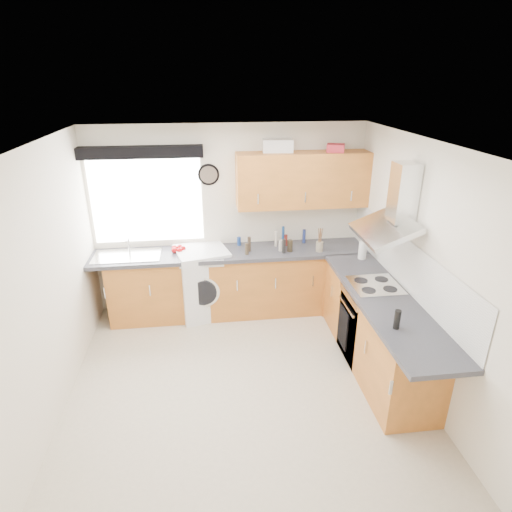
{
  "coord_description": "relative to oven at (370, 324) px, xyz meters",
  "views": [
    {
      "loc": [
        -0.32,
        -3.69,
        3.05
      ],
      "look_at": [
        0.25,
        0.85,
        1.1
      ],
      "focal_mm": 30.0,
      "sensor_mm": 36.0,
      "label": 1
    }
  ],
  "objects": [
    {
      "name": "ground_plane",
      "position": [
        -1.5,
        -0.3,
        -0.42
      ],
      "size": [
        3.6,
        3.6,
        0.0
      ],
      "primitive_type": "plane",
      "color": "beige"
    },
    {
      "name": "ceiling",
      "position": [
        -1.5,
        -0.3,
        2.08
      ],
      "size": [
        3.6,
        3.6,
        0.02
      ],
      "primitive_type": "cube",
      "color": "white",
      "rests_on": "wall_back"
    },
    {
      "name": "wall_back",
      "position": [
        -1.5,
        1.5,
        0.82
      ],
      "size": [
        3.6,
        0.02,
        2.5
      ],
      "primitive_type": "cube",
      "color": "silver",
      "rests_on": "ground_plane"
    },
    {
      "name": "wall_front",
      "position": [
        -1.5,
        -2.1,
        0.82
      ],
      "size": [
        3.6,
        0.02,
        2.5
      ],
      "primitive_type": "cube",
      "color": "silver",
      "rests_on": "ground_plane"
    },
    {
      "name": "wall_left",
      "position": [
        -3.3,
        -0.3,
        0.82
      ],
      "size": [
        0.02,
        3.6,
        2.5
      ],
      "primitive_type": "cube",
      "color": "silver",
      "rests_on": "ground_plane"
    },
    {
      "name": "wall_right",
      "position": [
        0.3,
        -0.3,
        0.82
      ],
      "size": [
        0.02,
        3.6,
        2.5
      ],
      "primitive_type": "cube",
      "color": "silver",
      "rests_on": "ground_plane"
    },
    {
      "name": "window",
      "position": [
        -2.55,
        1.49,
        1.12
      ],
      "size": [
        1.4,
        0.02,
        1.1
      ],
      "primitive_type": "cube",
      "color": "white",
      "rests_on": "wall_back"
    },
    {
      "name": "window_blind",
      "position": [
        -2.55,
        1.4,
        1.76
      ],
      "size": [
        1.5,
        0.18,
        0.14
      ],
      "primitive_type": "cube",
      "color": "black",
      "rests_on": "wall_back"
    },
    {
      "name": "splashback",
      "position": [
        0.29,
        0.0,
        0.75
      ],
      "size": [
        0.01,
        3.0,
        0.54
      ],
      "primitive_type": "cube",
      "color": "white",
      "rests_on": "wall_right"
    },
    {
      "name": "base_cab_back",
      "position": [
        -1.6,
        1.21,
        0.01
      ],
      "size": [
        3.0,
        0.58,
        0.86
      ],
      "primitive_type": "cube",
      "color": "#A65F23",
      "rests_on": "ground_plane"
    },
    {
      "name": "base_cab_corner",
      "position": [
        0.0,
        1.2,
        0.01
      ],
      "size": [
        0.6,
        0.6,
        0.86
      ],
      "primitive_type": "cube",
      "color": "#A65F23",
      "rests_on": "ground_plane"
    },
    {
      "name": "base_cab_right",
      "position": [
        0.01,
        -0.15,
        0.01
      ],
      "size": [
        0.58,
        2.1,
        0.86
      ],
      "primitive_type": "cube",
      "color": "#A65F23",
      "rests_on": "ground_plane"
    },
    {
      "name": "worktop_back",
      "position": [
        -1.5,
        1.2,
        0.46
      ],
      "size": [
        3.6,
        0.62,
        0.05
      ],
      "primitive_type": "cube",
      "color": "#2E2F35",
      "rests_on": "base_cab_back"
    },
    {
      "name": "worktop_right",
      "position": [
        0.0,
        -0.3,
        0.46
      ],
      "size": [
        0.62,
        2.42,
        0.05
      ],
      "primitive_type": "cube",
      "color": "#2E2F35",
      "rests_on": "base_cab_right"
    },
    {
      "name": "sink",
      "position": [
        -2.83,
        1.2,
        0.52
      ],
      "size": [
        0.84,
        0.46,
        0.1
      ],
      "primitive_type": null,
      "color": "silver",
      "rests_on": "worktop_back"
    },
    {
      "name": "oven",
      "position": [
        0.0,
        0.0,
        0.0
      ],
      "size": [
        0.56,
        0.58,
        0.85
      ],
      "primitive_type": "cube",
      "color": "black",
      "rests_on": "ground_plane"
    },
    {
      "name": "hob_plate",
      "position": [
        0.0,
        0.0,
        0.49
      ],
      "size": [
        0.52,
        0.52,
        0.01
      ],
      "primitive_type": "cube",
      "color": "silver",
      "rests_on": "worktop_right"
    },
    {
      "name": "extractor_hood",
      "position": [
        0.1,
        -0.0,
        1.34
      ],
      "size": [
        0.52,
        0.78,
        0.66
      ],
      "primitive_type": null,
      "color": "silver",
      "rests_on": "wall_right"
    },
    {
      "name": "upper_cabinets",
      "position": [
        -0.55,
        1.32,
        1.38
      ],
      "size": [
        1.7,
        0.35,
        0.7
      ],
      "primitive_type": "cube",
      "color": "#A65F23",
      "rests_on": "wall_back"
    },
    {
      "name": "washing_machine",
      "position": [
        -1.89,
        1.22,
        0.05
      ],
      "size": [
        0.77,
        0.76,
        0.94
      ],
      "primitive_type": "cube",
      "rotation": [
        0.0,
        0.0,
        0.24
      ],
      "color": "white",
      "rests_on": "ground_plane"
    },
    {
      "name": "wall_clock",
      "position": [
        -1.74,
        1.48,
        1.44
      ],
      "size": [
        0.28,
        0.04,
        0.28
      ],
      "primitive_type": "cylinder",
      "rotation": [
        1.57,
        0.0,
        0.0
      ],
      "color": "black",
      "rests_on": "wall_back"
    },
    {
      "name": "casserole",
      "position": [
        -0.87,
        1.42,
        1.8
      ],
      "size": [
        0.4,
        0.3,
        0.16
      ],
      "primitive_type": "cube",
      "rotation": [
        0.0,
        0.0,
        -0.09
      ],
      "color": "white",
      "rests_on": "upper_cabinets"
    },
    {
      "name": "storage_box",
      "position": [
        -0.15,
        1.29,
        1.77
      ],
      "size": [
        0.26,
        0.24,
        0.1
      ],
      "primitive_type": "cube",
      "rotation": [
        0.0,
        0.0,
        -0.34
      ],
      "color": "#B42734",
      "rests_on": "upper_cabinets"
    },
    {
      "name": "utensil_pot",
      "position": [
        -0.35,
        1.05,
        0.55
      ],
      "size": [
        0.09,
        0.09,
        0.13
      ],
      "primitive_type": "cylinder",
      "rotation": [
        0.0,
        0.0,
        0.0
      ],
      "color": "gray",
      "rests_on": "worktop_back"
    },
    {
      "name": "kitchen_roll",
      "position": [
        0.12,
        0.75,
        0.6
      ],
      "size": [
        0.11,
        0.11,
        0.22
      ],
      "primitive_type": "cylinder",
      "rotation": [
        0.0,
        0.0,
        0.09
      ],
      "color": "white",
      "rests_on": "worktop_right"
    },
    {
      "name": "tomato_cluster",
      "position": [
        -2.18,
        1.26,
        0.52
      ],
      "size": [
        0.19,
        0.19,
        0.08
      ],
      "primitive_type": null,
      "rotation": [
        0.0,
        0.0,
        -0.16
      ],
      "color": "#BB090D",
      "rests_on": "worktop_back"
    },
    {
      "name": "jar_0",
      "position": [
        -1.38,
        1.39,
        0.54
      ],
      "size": [
        0.05,
        0.05,
        0.12
      ],
      "primitive_type": "cylinder",
      "color": "navy",
      "rests_on": "worktop_back"
    },
    {
      "name": "jar_1",
      "position": [
        -1.3,
        1.07,
        0.56
      ],
      "size": [
        0.05,
        0.05,
        0.15
      ],
      "primitive_type": "cylinder",
      "color": "#3C3021",
      "rests_on": "worktop_back"
    },
    {
      "name": "jar_2",
      "position": [
        -1.26,
        1.17,
        0.58
      ],
      "size": [
        0.04,
        0.04,
        0.2
      ],
      "primitive_type": "cylinder",
      "color": "#35281D",
      "rests_on": "worktop_back"
    },
    {
      "name": "jar_3",
      "position": [
        -0.88,
        1.31,
        0.59
      ],
      "size": [
        0.04,
        0.04,
        0.21
      ],
      "primitive_type": "cylinder",
      "color": "#BBAE9F",
      "rests_on": "worktop_back"
    },
    {
      "name": "jar_4",
      "position": [
        -0.48,
        1.38,
        0.58
      ],
      "size": [
        0.04,
        0.04,
        0.19
      ],
      "primitive_type": "cylinder",
      "color": "navy",
      "rests_on": "worktop_back"
    },
    {
      "name": "jar_5",
      "position": [
        -0.73,
        1.09,
        0.56
      ],
      "size": [
        0.07,
        0.07,
        0.16
      ],
      "primitive_type": "cylinder",
      "color": "#2B2418",
      "rests_on": "worktop_back"
    },
    {
      "name": "jar_6",
      "position": [
        -0.85,
        1.13,
        0.56
      ],
      "size": [
        0.06,
        0.06,
        0.14
      ],
      "primitive_type": "cylinder",
      "color": "#B2A697",
      "rests_on": "worktop_back"
    },
    {
      "name": "jar_7",
      "position": [
        -0.75,
        1.3,
        0.56
      ],
      "size": [
        0.05,
        0.05,
        0.15
      ],
      "primitive_type": "cylinder",
      "color": "maroon",
      "rests_on": "worktop_back"
    },
    {
      "name": "jar_8",
      "position": [
        -0.77,
        1.39,
        0.61
      ],
      "size": [
        0.04,
        0.04,
        0.24
      ],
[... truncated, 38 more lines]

